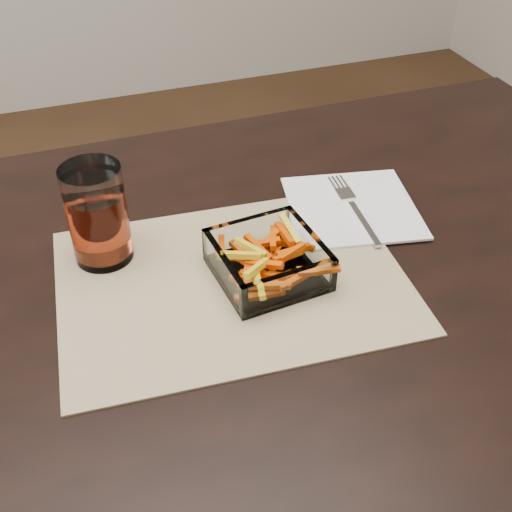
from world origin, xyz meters
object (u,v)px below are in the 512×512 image
at_px(fork, 353,206).
at_px(tumbler, 98,218).
at_px(dining_table, 185,349).
at_px(glass_bowl, 268,262).

bearing_deg(fork, tumbler, -176.64).
bearing_deg(dining_table, tumbler, 121.97).
xyz_separation_m(tumbler, fork, (0.37, -0.01, -0.06)).
bearing_deg(tumbler, dining_table, -58.03).
relative_size(dining_table, tumbler, 11.54).
height_order(glass_bowl, tumbler, tumbler).
xyz_separation_m(dining_table, fork, (0.30, 0.11, 0.10)).
relative_size(dining_table, glass_bowl, 11.13).
relative_size(dining_table, fork, 8.54).
bearing_deg(dining_table, glass_bowl, 4.37).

